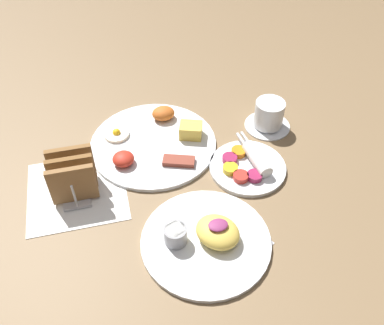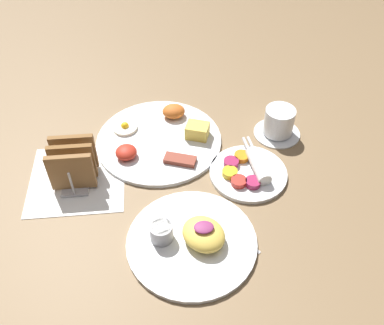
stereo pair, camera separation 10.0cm
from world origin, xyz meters
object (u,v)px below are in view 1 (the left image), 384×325
Objects in this scene: toast_rack at (73,176)px; coffee_cup at (269,116)px; plate_breakfast at (154,141)px; plate_condiments at (248,165)px; plate_foreground at (206,238)px.

coffee_cup is at bearing 12.56° from toast_rack.
plate_breakfast is 0.23m from toast_rack.
toast_rack is 0.52m from coffee_cup.
plate_breakfast is 0.24m from plate_condiments.
toast_rack is at bearing 140.92° from plate_foreground.
toast_rack is (-0.40, 0.02, 0.04)m from plate_condiments.
plate_foreground is (-0.15, -0.18, 0.00)m from plate_condiments.
plate_foreground reaches higher than plate_breakfast.
plate_foreground is at bearing -128.62° from coffee_cup.
coffee_cup is at bearing -0.26° from plate_breakfast.
toast_rack reaches higher than plate_foreground.
coffee_cup reaches higher than plate_condiments.
plate_condiments is at bearing -34.40° from plate_breakfast.
plate_breakfast is at bearing 99.13° from plate_foreground.
plate_condiments is 1.63× the size of coffee_cup.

